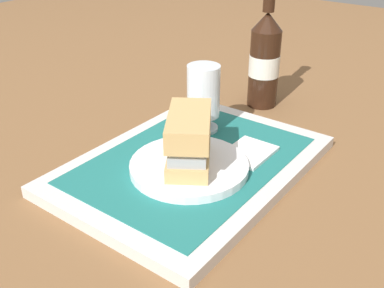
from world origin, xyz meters
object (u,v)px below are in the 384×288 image
at_px(beer_bottle, 265,59).
at_px(plate, 189,166).
at_px(sandwich, 189,138).
at_px(beer_glass, 203,96).

bearing_deg(beer_bottle, plate, -170.26).
distance_m(plate, beer_bottle, 0.36).
xyz_separation_m(sandwich, beer_glass, (0.13, 0.06, 0.01)).
distance_m(plate, sandwich, 0.05).
relative_size(plate, sandwich, 1.32).
xyz_separation_m(plate, beer_glass, (0.13, 0.07, 0.06)).
bearing_deg(beer_glass, plate, -153.16).
height_order(plate, beer_glass, beer_glass).
bearing_deg(plate, sandwich, 33.26).
relative_size(beer_glass, beer_bottle, 0.47).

